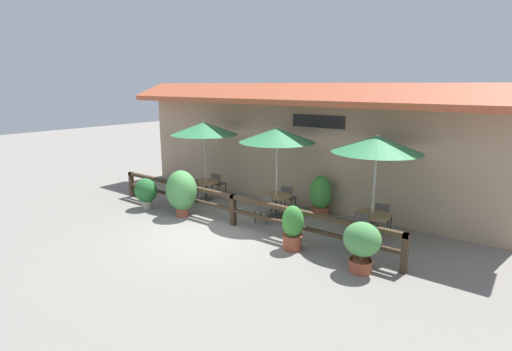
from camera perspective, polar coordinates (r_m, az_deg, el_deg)
name	(u,v)px	position (r m, az deg, el deg)	size (l,w,h in m)	color
ground_plane	(209,235)	(11.55, -6.73, -8.43)	(60.00, 60.00, 0.00)	gray
building_facade	(290,143)	(14.11, 4.87, 4.63)	(14.28, 1.49, 4.23)	tan
patio_railing	(233,203)	(12.05, -3.30, -3.95)	(10.40, 0.14, 0.95)	#3D2D1E
patio_umbrella_near	(204,128)	(14.50, -7.40, 6.68)	(2.39, 2.39, 2.90)	#B7B2A8
dining_table_near	(206,185)	(14.87, -7.16, -1.29)	(0.98, 0.98, 0.70)	olive
chair_near_streetside	(191,190)	(14.44, -9.26, -2.12)	(0.43, 0.43, 0.86)	#514C47
chair_near_wallside	(218,183)	(15.42, -5.47, -1.05)	(0.47, 0.47, 0.86)	#514C47
patio_umbrella_middle	(277,135)	(12.48, 3.04, 5.78)	(2.39, 2.39, 2.90)	#B7B2A8
dining_table_middle	(276,199)	(12.90, 2.93, -3.41)	(0.98, 0.98, 0.70)	olive
chair_middle_streetside	(264,207)	(12.34, 1.21, -4.56)	(0.48, 0.48, 0.86)	#514C47
chair_middle_wallside	(288,197)	(13.52, 4.56, -3.03)	(0.51, 0.51, 0.86)	#514C47
patio_umbrella_far	(377,144)	(11.04, 16.92, 4.30)	(2.39, 2.39, 2.90)	#B7B2A8
dining_table_far	(372,219)	(11.52, 16.24, -5.96)	(0.98, 0.98, 0.70)	olive
chair_far_streetside	(359,228)	(10.94, 14.55, -7.32)	(0.48, 0.48, 0.86)	#514C47
chair_far_wallside	(383,215)	(12.16, 17.65, -5.45)	(0.46, 0.46, 0.86)	#514C47
potted_plant_corner_fern	(293,227)	(10.38, 5.27, -7.40)	(0.58, 0.53, 1.17)	#9E4C33
potted_plant_broad_leaf	(181,191)	(13.03, -10.60, -2.22)	(1.05, 0.94, 1.51)	#9E4C33
potted_plant_entrance_palm	(146,191)	(14.18, -15.46, -2.21)	(0.80, 0.72, 1.05)	#B7AD99
potted_plant_small_flowering	(362,243)	(9.40, 14.89, -9.29)	(0.86, 0.77, 1.18)	#9E4C33
potted_plant_tall_tropical	(320,196)	(13.16, 9.20, -2.86)	(0.71, 0.64, 1.31)	#9E4C33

